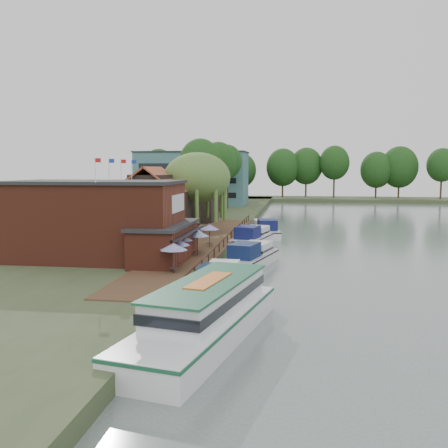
{
  "coord_description": "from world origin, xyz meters",
  "views": [
    {
      "loc": [
        2.32,
        -44.26,
        9.33
      ],
      "look_at": [
        -6.0,
        12.0,
        3.0
      ],
      "focal_mm": 40.0,
      "sensor_mm": 36.0,
      "label": 1
    }
  ],
  "objects_px": {
    "umbrella_2": "(180,247)",
    "umbrella_4": "(191,238)",
    "umbrella_3": "(198,243)",
    "umbrella_5": "(210,235)",
    "cruiser_3": "(265,227)",
    "cruiser_1": "(251,253)",
    "pub": "(116,220)",
    "umbrella_0": "(174,258)",
    "umbrella_1": "(177,253)",
    "cruiser_0": "(219,277)",
    "hotel_block": "(193,178)",
    "cottage_c": "(193,195)",
    "tour_boat": "(204,312)",
    "cottage_a": "(153,203)",
    "willow": "(198,193)",
    "cottage_b": "(153,198)",
    "cruiser_2": "(253,235)",
    "swan": "(202,293)"
  },
  "relations": [
    {
      "from": "umbrella_5",
      "to": "cruiser_3",
      "type": "xyz_separation_m",
      "value": [
        4.79,
        16.87,
        -1.01
      ]
    },
    {
      "from": "cruiser_1",
      "to": "cruiser_2",
      "type": "distance_m",
      "value": 12.93
    },
    {
      "from": "umbrella_1",
      "to": "cottage_b",
      "type": "bearing_deg",
      "value": 110.31
    },
    {
      "from": "cruiser_0",
      "to": "cottage_a",
      "type": "bearing_deg",
      "value": 119.5
    },
    {
      "from": "umbrella_2",
      "to": "umbrella_3",
      "type": "xyz_separation_m",
      "value": [
        1.01,
        2.97,
        0.0
      ]
    },
    {
      "from": "umbrella_0",
      "to": "umbrella_1",
      "type": "xyz_separation_m",
      "value": [
        -0.38,
        2.49,
        0.0
      ]
    },
    {
      "from": "hotel_block",
      "to": "umbrella_2",
      "type": "bearing_deg",
      "value": -78.92
    },
    {
      "from": "cottage_c",
      "to": "cruiser_1",
      "type": "xyz_separation_m",
      "value": [
        11.99,
        -30.21,
        -4.01
      ]
    },
    {
      "from": "willow",
      "to": "umbrella_4",
      "type": "distance_m",
      "value": 14.87
    },
    {
      "from": "hotel_block",
      "to": "cruiser_0",
      "type": "xyz_separation_m",
      "value": [
        18.56,
        -77.77,
        -5.96
      ]
    },
    {
      "from": "cruiser_1",
      "to": "umbrella_3",
      "type": "bearing_deg",
      "value": -156.18
    },
    {
      "from": "umbrella_2",
      "to": "cruiser_1",
      "type": "distance_m",
      "value": 7.27
    },
    {
      "from": "pub",
      "to": "umbrella_4",
      "type": "bearing_deg",
      "value": 45.57
    },
    {
      "from": "umbrella_4",
      "to": "swan",
      "type": "xyz_separation_m",
      "value": [
        3.79,
        -13.83,
        -2.07
      ]
    },
    {
      "from": "cruiser_1",
      "to": "pub",
      "type": "bearing_deg",
      "value": -148.55
    },
    {
      "from": "pub",
      "to": "umbrella_1",
      "type": "xyz_separation_m",
      "value": [
        6.32,
        -2.88,
        -2.36
      ]
    },
    {
      "from": "cottage_a",
      "to": "cruiser_0",
      "type": "bearing_deg",
      "value": -62.03
    },
    {
      "from": "willow",
      "to": "cruiser_1",
      "type": "relative_size",
      "value": 1.02
    },
    {
      "from": "pub",
      "to": "cottage_a",
      "type": "xyz_separation_m",
      "value": [
        -1.0,
        15.0,
        0.6
      ]
    },
    {
      "from": "cottage_a",
      "to": "willow",
      "type": "xyz_separation_m",
      "value": [
        4.5,
        5.0,
        0.96
      ]
    },
    {
      "from": "willow",
      "to": "cruiser_0",
      "type": "xyz_separation_m",
      "value": [
        7.06,
        -26.77,
        -5.02
      ]
    },
    {
      "from": "willow",
      "to": "umbrella_4",
      "type": "bearing_deg",
      "value": -81.14
    },
    {
      "from": "cruiser_1",
      "to": "swan",
      "type": "distance_m",
      "value": 12.1
    },
    {
      "from": "cottage_c",
      "to": "tour_boat",
      "type": "distance_m",
      "value": 52.79
    },
    {
      "from": "cottage_b",
      "to": "umbrella_1",
      "type": "relative_size",
      "value": 4.04
    },
    {
      "from": "hotel_block",
      "to": "swan",
      "type": "bearing_deg",
      "value": -77.51
    },
    {
      "from": "hotel_block",
      "to": "cruiser_0",
      "type": "height_order",
      "value": "hotel_block"
    },
    {
      "from": "umbrella_1",
      "to": "cruiser_0",
      "type": "height_order",
      "value": "umbrella_1"
    },
    {
      "from": "umbrella_2",
      "to": "cruiser_3",
      "type": "xyz_separation_m",
      "value": [
        6.03,
        25.19,
        -1.01
      ]
    },
    {
      "from": "pub",
      "to": "umbrella_3",
      "type": "xyz_separation_m",
      "value": [
        6.94,
        2.91,
        -2.36
      ]
    },
    {
      "from": "cruiser_2",
      "to": "hotel_block",
      "type": "bearing_deg",
      "value": 121.25
    },
    {
      "from": "pub",
      "to": "umbrella_5",
      "type": "xyz_separation_m",
      "value": [
        7.16,
        8.25,
        -2.36
      ]
    },
    {
      "from": "umbrella_1",
      "to": "tour_boat",
      "type": "distance_m",
      "value": 15.41
    },
    {
      "from": "umbrella_1",
      "to": "cruiser_3",
      "type": "xyz_separation_m",
      "value": [
        5.63,
        28.0,
        -1.01
      ]
    },
    {
      "from": "cottage_c",
      "to": "cruiser_3",
      "type": "height_order",
      "value": "cottage_c"
    },
    {
      "from": "cottage_a",
      "to": "umbrella_5",
      "type": "height_order",
      "value": "cottage_a"
    },
    {
      "from": "cottage_c",
      "to": "cruiser_2",
      "type": "xyz_separation_m",
      "value": [
        10.98,
        -17.32,
        -3.96
      ]
    },
    {
      "from": "cottage_b",
      "to": "umbrella_2",
      "type": "height_order",
      "value": "cottage_b"
    },
    {
      "from": "umbrella_4",
      "to": "tour_boat",
      "type": "distance_m",
      "value": 23.94
    },
    {
      "from": "umbrella_2",
      "to": "umbrella_4",
      "type": "relative_size",
      "value": 1.0
    },
    {
      "from": "cottage_a",
      "to": "willow",
      "type": "distance_m",
      "value": 6.8
    },
    {
      "from": "pub",
      "to": "cruiser_2",
      "type": "height_order",
      "value": "pub"
    },
    {
      "from": "umbrella_3",
      "to": "umbrella_4",
      "type": "height_order",
      "value": "same"
    },
    {
      "from": "pub",
      "to": "umbrella_1",
      "type": "distance_m",
      "value": 7.33
    },
    {
      "from": "cruiser_0",
      "to": "hotel_block",
      "type": "bearing_deg",
      "value": 104.96
    },
    {
      "from": "umbrella_5",
      "to": "swan",
      "type": "xyz_separation_m",
      "value": [
        2.34,
        -16.26,
        -2.07
      ]
    },
    {
      "from": "cottage_c",
      "to": "umbrella_3",
      "type": "bearing_deg",
      "value": -77.42
    },
    {
      "from": "umbrella_4",
      "to": "tour_boat",
      "type": "relative_size",
      "value": 0.16
    },
    {
      "from": "cottage_c",
      "to": "cruiser_2",
      "type": "relative_size",
      "value": 0.81
    },
    {
      "from": "umbrella_5",
      "to": "cruiser_3",
      "type": "bearing_deg",
      "value": 74.15
    }
  ]
}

